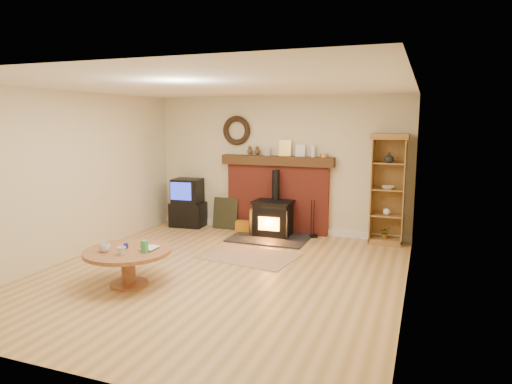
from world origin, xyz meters
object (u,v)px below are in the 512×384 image
at_px(coffee_table, 128,256).
at_px(wood_stove, 272,220).
at_px(tv_unit, 188,204).
at_px(curio_cabinet, 388,189).

bearing_deg(coffee_table, wood_stove, 72.15).
xyz_separation_m(tv_unit, coffee_table, (0.90, -3.25, -0.08)).
height_order(wood_stove, tv_unit, wood_stove).
height_order(wood_stove, curio_cabinet, curio_cabinet).
xyz_separation_m(wood_stove, tv_unit, (-1.89, 0.20, 0.14)).
bearing_deg(curio_cabinet, coffee_table, -131.98).
bearing_deg(wood_stove, curio_cabinet, 8.05).
distance_m(tv_unit, curio_cabinet, 3.94).
bearing_deg(wood_stove, tv_unit, 173.97).
bearing_deg(tv_unit, curio_cabinet, 1.26).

